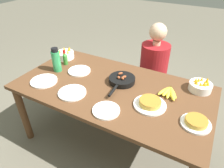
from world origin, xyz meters
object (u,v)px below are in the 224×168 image
object	(u,v)px
empty_plate_mid_edge	(106,110)
water_bottle	(56,60)
frittata_plate_center	(196,122)
empty_plate_near_front	(72,93)
person_figure	(152,77)
fruit_bowl_mango	(200,86)
skillet	(122,80)
frittata_plate_side	(150,103)
fruit_bowl_citrus	(65,55)
empty_plate_far_right	(44,81)
empty_plate_far_left	(79,71)
hot_sauce_bottle	(65,58)
banana_bunch	(169,92)

from	to	relation	value
empty_plate_mid_edge	water_bottle	world-z (taller)	water_bottle
frittata_plate_center	empty_plate_mid_edge	world-z (taller)	frittata_plate_center
empty_plate_near_front	person_figure	xyz separation A→B (m)	(0.41, 0.97, -0.25)
water_bottle	empty_plate_mid_edge	bearing A→B (deg)	-21.91
fruit_bowl_mango	person_figure	bearing A→B (deg)	144.24
skillet	empty_plate_mid_edge	bearing A→B (deg)	5.46
frittata_plate_side	water_bottle	xyz separation A→B (m)	(-1.02, 0.08, 0.09)
fruit_bowl_citrus	empty_plate_far_right	bearing A→B (deg)	-73.12
skillet	frittata_plate_side	world-z (taller)	skillet
empty_plate_far_right	empty_plate_far_left	bearing A→B (deg)	60.56
skillet	fruit_bowl_mango	distance (m)	0.69
empty_plate_far_left	frittata_plate_side	bearing A→B (deg)	-11.49
empty_plate_far_right	hot_sauce_bottle	size ratio (longest dim) A/B	1.49
frittata_plate_side	water_bottle	bearing A→B (deg)	175.70
fruit_bowl_mango	fruit_bowl_citrus	bearing A→B (deg)	-177.11
fruit_bowl_citrus	water_bottle	bearing A→B (deg)	-65.54
banana_bunch	empty_plate_far_right	xyz separation A→B (m)	(-1.08, -0.37, -0.01)
empty_plate_near_front	water_bottle	distance (m)	0.46
frittata_plate_center	hot_sauce_bottle	world-z (taller)	hot_sauce_bottle
empty_plate_near_front	frittata_plate_side	bearing A→B (deg)	14.58
empty_plate_far_left	empty_plate_far_right	xyz separation A→B (m)	(-0.18, -0.31, -0.00)
hot_sauce_bottle	fruit_bowl_citrus	bearing A→B (deg)	131.00
frittata_plate_center	empty_plate_far_right	bearing A→B (deg)	-175.40
empty_plate_mid_edge	fruit_bowl_citrus	xyz separation A→B (m)	(-0.87, 0.56, 0.03)
empty_plate_far_right	fruit_bowl_mango	bearing A→B (deg)	23.37
banana_bunch	frittata_plate_center	bearing A→B (deg)	-45.21
banana_bunch	empty_plate_mid_edge	distance (m)	0.58
water_bottle	banana_bunch	bearing A→B (deg)	7.67
skillet	empty_plate_far_right	xyz separation A→B (m)	(-0.64, -0.34, -0.02)
skillet	fruit_bowl_citrus	world-z (taller)	fruit_bowl_citrus
empty_plate_far_right	fruit_bowl_citrus	xyz separation A→B (m)	(-0.15, 0.49, 0.03)
skillet	empty_plate_mid_edge	xyz separation A→B (m)	(0.07, -0.42, -0.02)
empty_plate_far_left	fruit_bowl_mango	distance (m)	1.15
frittata_plate_side	empty_plate_near_front	world-z (taller)	frittata_plate_side
frittata_plate_side	empty_plate_near_front	xyz separation A→B (m)	(-0.64, -0.17, -0.01)
banana_bunch	empty_plate_mid_edge	xyz separation A→B (m)	(-0.36, -0.45, -0.01)
frittata_plate_center	fruit_bowl_mango	distance (m)	0.46
banana_bunch	empty_plate_mid_edge	bearing A→B (deg)	-128.75
empty_plate_near_front	empty_plate_far_right	xyz separation A→B (m)	(-0.35, 0.02, -0.00)
fruit_bowl_citrus	empty_plate_far_left	bearing A→B (deg)	-28.35
fruit_bowl_citrus	skillet	bearing A→B (deg)	-10.62
frittata_plate_center	person_figure	xyz separation A→B (m)	(-0.59, 0.85, -0.27)
frittata_plate_center	empty_plate_near_front	bearing A→B (deg)	-172.76
frittata_plate_side	empty_plate_far_left	xyz separation A→B (m)	(-0.81, 0.16, -0.01)
banana_bunch	empty_plate_mid_edge	size ratio (longest dim) A/B	0.92
fruit_bowl_citrus	frittata_plate_side	bearing A→B (deg)	-16.67
frittata_plate_center	banana_bunch	bearing A→B (deg)	134.79
skillet	person_figure	world-z (taller)	person_figure
frittata_plate_center	empty_plate_near_front	world-z (taller)	frittata_plate_center
empty_plate_mid_edge	fruit_bowl_citrus	distance (m)	1.03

